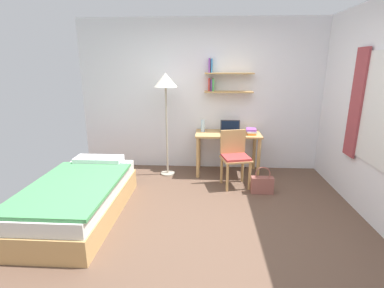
{
  "coord_description": "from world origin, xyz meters",
  "views": [
    {
      "loc": [
        0.06,
        -3.04,
        1.85
      ],
      "look_at": [
        -0.15,
        0.51,
        0.85
      ],
      "focal_mm": 26.73,
      "sensor_mm": 36.0,
      "label": 1
    }
  ],
  "objects_px": {
    "bed": "(79,198)",
    "handbag": "(262,184)",
    "desk": "(228,140)",
    "desk_chair": "(235,155)",
    "laptop": "(230,129)",
    "water_bottle": "(203,126)",
    "standing_lamp": "(166,87)",
    "book_stack": "(251,131)"
  },
  "relations": [
    {
      "from": "desk",
      "to": "water_bottle",
      "type": "distance_m",
      "value": 0.49
    },
    {
      "from": "laptop",
      "to": "water_bottle",
      "type": "bearing_deg",
      "value": 175.76
    },
    {
      "from": "standing_lamp",
      "to": "water_bottle",
      "type": "xyz_separation_m",
      "value": [
        0.6,
        0.19,
        -0.67
      ]
    },
    {
      "from": "laptop",
      "to": "water_bottle",
      "type": "distance_m",
      "value": 0.47
    },
    {
      "from": "book_stack",
      "to": "handbag",
      "type": "distance_m",
      "value": 0.97
    },
    {
      "from": "book_stack",
      "to": "handbag",
      "type": "relative_size",
      "value": 0.59
    },
    {
      "from": "laptop",
      "to": "book_stack",
      "type": "bearing_deg",
      "value": -15.38
    },
    {
      "from": "laptop",
      "to": "handbag",
      "type": "bearing_deg",
      "value": -62.39
    },
    {
      "from": "desk_chair",
      "to": "book_stack",
      "type": "height_order",
      "value": "desk_chair"
    },
    {
      "from": "standing_lamp",
      "to": "laptop",
      "type": "relative_size",
      "value": 5.07
    },
    {
      "from": "standing_lamp",
      "to": "laptop",
      "type": "xyz_separation_m",
      "value": [
        1.07,
        0.16,
        -0.73
      ]
    },
    {
      "from": "handbag",
      "to": "laptop",
      "type": "bearing_deg",
      "value": 117.61
    },
    {
      "from": "desk_chair",
      "to": "water_bottle",
      "type": "relative_size",
      "value": 4.16
    },
    {
      "from": "desk",
      "to": "desk_chair",
      "type": "relative_size",
      "value": 1.26
    },
    {
      "from": "desk",
      "to": "laptop",
      "type": "relative_size",
      "value": 3.24
    },
    {
      "from": "bed",
      "to": "laptop",
      "type": "height_order",
      "value": "laptop"
    },
    {
      "from": "desk",
      "to": "laptop",
      "type": "height_order",
      "value": "laptop"
    },
    {
      "from": "desk_chair",
      "to": "laptop",
      "type": "bearing_deg",
      "value": 94.3
    },
    {
      "from": "standing_lamp",
      "to": "book_stack",
      "type": "xyz_separation_m",
      "value": [
        1.4,
        0.07,
        -0.73
      ]
    },
    {
      "from": "water_bottle",
      "to": "desk",
      "type": "bearing_deg",
      "value": -9.64
    },
    {
      "from": "standing_lamp",
      "to": "handbag",
      "type": "bearing_deg",
      "value": -24.06
    },
    {
      "from": "water_bottle",
      "to": "handbag",
      "type": "height_order",
      "value": "water_bottle"
    },
    {
      "from": "standing_lamp",
      "to": "handbag",
      "type": "relative_size",
      "value": 4.17
    },
    {
      "from": "desk_chair",
      "to": "standing_lamp",
      "type": "height_order",
      "value": "standing_lamp"
    },
    {
      "from": "desk",
      "to": "desk_chair",
      "type": "xyz_separation_m",
      "value": [
        0.08,
        -0.51,
        -0.1
      ]
    },
    {
      "from": "standing_lamp",
      "to": "desk_chair",
      "type": "bearing_deg",
      "value": -19.55
    },
    {
      "from": "desk",
      "to": "water_bottle",
      "type": "height_order",
      "value": "water_bottle"
    },
    {
      "from": "laptop",
      "to": "water_bottle",
      "type": "height_order",
      "value": "water_bottle"
    },
    {
      "from": "standing_lamp",
      "to": "handbag",
      "type": "xyz_separation_m",
      "value": [
        1.5,
        -0.67,
        -1.36
      ]
    },
    {
      "from": "standing_lamp",
      "to": "laptop",
      "type": "height_order",
      "value": "standing_lamp"
    },
    {
      "from": "bed",
      "to": "laptop",
      "type": "relative_size",
      "value": 5.56
    },
    {
      "from": "water_bottle",
      "to": "book_stack",
      "type": "height_order",
      "value": "water_bottle"
    },
    {
      "from": "bed",
      "to": "handbag",
      "type": "relative_size",
      "value": 4.57
    },
    {
      "from": "desk",
      "to": "standing_lamp",
      "type": "distance_m",
      "value": 1.38
    },
    {
      "from": "bed",
      "to": "water_bottle",
      "type": "bearing_deg",
      "value": 47.96
    },
    {
      "from": "desk",
      "to": "desk_chair",
      "type": "distance_m",
      "value": 0.53
    },
    {
      "from": "laptop",
      "to": "bed",
      "type": "bearing_deg",
      "value": -140.35
    },
    {
      "from": "standing_lamp",
      "to": "book_stack",
      "type": "height_order",
      "value": "standing_lamp"
    },
    {
      "from": "standing_lamp",
      "to": "water_bottle",
      "type": "relative_size",
      "value": 8.24
    },
    {
      "from": "bed",
      "to": "laptop",
      "type": "distance_m",
      "value": 2.61
    },
    {
      "from": "desk_chair",
      "to": "handbag",
      "type": "distance_m",
      "value": 0.59
    },
    {
      "from": "standing_lamp",
      "to": "bed",
      "type": "bearing_deg",
      "value": -121.44
    }
  ]
}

